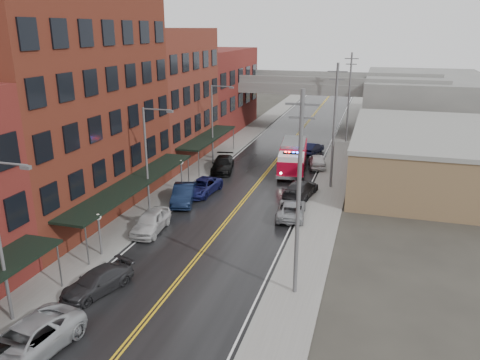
# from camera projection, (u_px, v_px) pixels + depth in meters

# --- Properties ---
(road) EXTENTS (11.00, 160.00, 0.02)m
(road) POSITION_uv_depth(u_px,v_px,m) (246.00, 198.00, 43.28)
(road) COLOR black
(road) RESTS_ON ground
(sidewalk_left) EXTENTS (3.00, 160.00, 0.15)m
(sidewalk_left) POSITION_uv_depth(u_px,v_px,m) (174.00, 190.00, 45.22)
(sidewalk_left) COLOR slate
(sidewalk_left) RESTS_ON ground
(sidewalk_right) EXTENTS (3.00, 160.00, 0.15)m
(sidewalk_right) POSITION_uv_depth(u_px,v_px,m) (325.00, 205.00, 41.30)
(sidewalk_right) COLOR slate
(sidewalk_right) RESTS_ON ground
(curb_left) EXTENTS (0.30, 160.00, 0.15)m
(curb_left) POSITION_uv_depth(u_px,v_px,m) (189.00, 191.00, 44.78)
(curb_left) COLOR gray
(curb_left) RESTS_ON ground
(curb_right) EXTENTS (0.30, 160.00, 0.15)m
(curb_right) POSITION_uv_depth(u_px,v_px,m) (307.00, 203.00, 41.74)
(curb_right) COLOR gray
(curb_right) RESTS_ON ground
(brick_building_b) EXTENTS (9.00, 20.00, 18.00)m
(brick_building_b) POSITION_uv_depth(u_px,v_px,m) (64.00, 106.00, 37.69)
(brick_building_b) COLOR #5B2418
(brick_building_b) RESTS_ON ground
(brick_building_c) EXTENTS (9.00, 15.00, 15.00)m
(brick_building_c) POSITION_uv_depth(u_px,v_px,m) (160.00, 96.00, 54.11)
(brick_building_c) COLOR maroon
(brick_building_c) RESTS_ON ground
(brick_building_far) EXTENTS (9.00, 20.00, 12.00)m
(brick_building_far) POSITION_uv_depth(u_px,v_px,m) (212.00, 91.00, 70.54)
(brick_building_far) COLOR maroon
(brick_building_far) RESTS_ON ground
(tan_building) EXTENTS (14.00, 22.00, 5.00)m
(tan_building) POSITION_uv_depth(u_px,v_px,m) (425.00, 157.00, 47.34)
(tan_building) COLOR brown
(tan_building) RESTS_ON ground
(right_far_block) EXTENTS (18.00, 30.00, 8.00)m
(right_far_block) POSITION_uv_depth(u_px,v_px,m) (424.00, 101.00, 73.71)
(right_far_block) COLOR slate
(right_far_block) RESTS_ON ground
(awning_1) EXTENTS (2.60, 18.00, 3.09)m
(awning_1) POSITION_uv_depth(u_px,v_px,m) (134.00, 183.00, 37.98)
(awning_1) COLOR black
(awning_1) RESTS_ON ground
(awning_2) EXTENTS (2.60, 13.00, 3.09)m
(awning_2) POSITION_uv_depth(u_px,v_px,m) (208.00, 137.00, 53.95)
(awning_2) COLOR black
(awning_2) RESTS_ON ground
(globe_lamp_1) EXTENTS (0.44, 0.44, 3.12)m
(globe_lamp_1) POSITION_uv_depth(u_px,v_px,m) (99.00, 225.00, 31.51)
(globe_lamp_1) COLOR #59595B
(globe_lamp_1) RESTS_ON ground
(globe_lamp_2) EXTENTS (0.44, 0.44, 3.12)m
(globe_lamp_2) POSITION_uv_depth(u_px,v_px,m) (181.00, 168.00, 44.29)
(globe_lamp_2) COLOR #59595B
(globe_lamp_2) RESTS_ON ground
(street_lamp_0) EXTENTS (2.64, 0.22, 9.00)m
(street_lamp_0) POSITION_uv_depth(u_px,v_px,m) (2.00, 233.00, 23.37)
(street_lamp_0) COLOR #59595B
(street_lamp_0) RESTS_ON ground
(street_lamp_1) EXTENTS (2.64, 0.22, 9.00)m
(street_lamp_1) POSITION_uv_depth(u_px,v_px,m) (149.00, 155.00, 37.96)
(street_lamp_1) COLOR #59595B
(street_lamp_1) RESTS_ON ground
(street_lamp_2) EXTENTS (2.64, 0.22, 9.00)m
(street_lamp_2) POSITION_uv_depth(u_px,v_px,m) (214.00, 119.00, 52.56)
(street_lamp_2) COLOR #59595B
(street_lamp_2) RESTS_ON ground
(utility_pole_0) EXTENTS (1.80, 0.24, 12.00)m
(utility_pole_0) POSITION_uv_depth(u_px,v_px,m) (299.00, 193.00, 25.71)
(utility_pole_0) COLOR #59595B
(utility_pole_0) RESTS_ON ground
(utility_pole_1) EXTENTS (1.80, 0.24, 12.00)m
(utility_pole_1) POSITION_uv_depth(u_px,v_px,m) (334.00, 125.00, 43.96)
(utility_pole_1) COLOR #59595B
(utility_pole_1) RESTS_ON ground
(utility_pole_2) EXTENTS (1.80, 0.24, 12.00)m
(utility_pole_2) POSITION_uv_depth(u_px,v_px,m) (349.00, 96.00, 62.21)
(utility_pole_2) COLOR #59595B
(utility_pole_2) RESTS_ON ground
(overpass) EXTENTS (40.00, 10.00, 7.50)m
(overpass) POSITION_uv_depth(u_px,v_px,m) (303.00, 91.00, 70.63)
(overpass) COLOR slate
(overpass) RESTS_ON ground
(fire_truck) EXTENTS (4.21, 8.84, 3.13)m
(fire_truck) POSITION_uv_depth(u_px,v_px,m) (293.00, 156.00, 50.80)
(fire_truck) COLOR #A70720
(fire_truck) RESTS_ON ground
(parked_car_left_2) EXTENTS (3.54, 6.28, 1.66)m
(parked_car_left_2) POSITION_uv_depth(u_px,v_px,m) (25.00, 343.00, 22.03)
(parked_car_left_2) COLOR #9EA2A6
(parked_car_left_2) RESTS_ON ground
(parked_car_left_3) EXTENTS (3.27, 5.03, 1.36)m
(parked_car_left_3) POSITION_uv_depth(u_px,v_px,m) (97.00, 282.00, 27.64)
(parked_car_left_3) COLOR #2A2A2D
(parked_car_left_3) RESTS_ON ground
(parked_car_left_4) EXTENTS (2.31, 4.95, 1.64)m
(parked_car_left_4) POSITION_uv_depth(u_px,v_px,m) (151.00, 222.00, 35.87)
(parked_car_left_4) COLOR silver
(parked_car_left_4) RESTS_ON ground
(parked_car_left_5) EXTENTS (3.04, 5.36, 1.67)m
(parked_car_left_5) POSITION_uv_depth(u_px,v_px,m) (184.00, 194.00, 41.76)
(parked_car_left_5) COLOR black
(parked_car_left_5) RESTS_ON ground
(parked_car_left_6) EXTENTS (2.92, 5.38, 1.43)m
(parked_car_left_6) POSITION_uv_depth(u_px,v_px,m) (202.00, 187.00, 44.10)
(parked_car_left_6) COLOR #14174C
(parked_car_left_6) RESTS_ON ground
(parked_car_left_7) EXTENTS (3.29, 5.77, 1.58)m
(parked_car_left_7) POSITION_uv_depth(u_px,v_px,m) (223.00, 164.00, 51.08)
(parked_car_left_7) COLOR black
(parked_car_left_7) RESTS_ON ground
(parked_car_right_0) EXTENTS (2.76, 5.12, 1.37)m
(parked_car_right_0) POSITION_uv_depth(u_px,v_px,m) (291.00, 209.00, 38.66)
(parked_car_right_0) COLOR gray
(parked_car_right_0) RESTS_ON ground
(parked_car_right_1) EXTENTS (2.98, 5.73, 1.59)m
(parked_car_right_1) POSITION_uv_depth(u_px,v_px,m) (301.00, 189.00, 43.24)
(parked_car_right_1) COLOR black
(parked_car_right_1) RESTS_ON ground
(parked_car_right_2) EXTENTS (2.67, 4.81, 1.55)m
(parked_car_right_2) POSITION_uv_depth(u_px,v_px,m) (317.00, 161.00, 52.47)
(parked_car_right_2) COLOR silver
(parked_car_right_2) RESTS_ON ground
(parked_car_right_3) EXTENTS (2.56, 4.54, 1.42)m
(parked_car_right_3) POSITION_uv_depth(u_px,v_px,m) (312.00, 148.00, 58.34)
(parked_car_right_3) COLOR black
(parked_car_right_3) RESTS_ON ground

